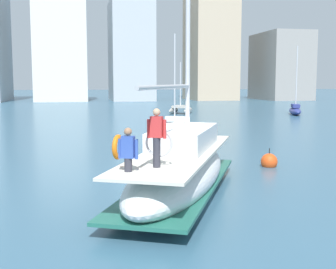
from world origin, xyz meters
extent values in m
plane|color=#38607A|center=(0.00, 0.00, 0.00)|extent=(400.00, 400.00, 0.00)
ellipsoid|color=silver|center=(-0.02, -1.60, 0.70)|extent=(6.28, 9.70, 1.40)
cube|color=#236656|center=(-0.02, -1.60, 0.39)|extent=(6.22, 9.54, 0.10)
cube|color=beige|center=(-0.02, -1.60, 1.44)|extent=(5.90, 9.19, 0.08)
cube|color=silver|center=(0.28, -0.95, 1.83)|extent=(3.37, 4.62, 0.70)
cylinder|color=#B7B7BC|center=(-0.74, -3.12, 3.60)|extent=(2.58, 5.26, 0.12)
cylinder|color=silver|center=(1.87, 2.39, 1.95)|extent=(0.84, 0.44, 0.06)
torus|color=orange|center=(-2.22, -3.49, 1.95)|extent=(0.43, 0.69, 0.70)
cylinder|color=#33333D|center=(-1.26, -4.21, 1.88)|extent=(0.20, 0.20, 0.80)
cube|color=red|center=(-1.26, -4.21, 2.56)|extent=(0.37, 0.32, 0.56)
sphere|color=tan|center=(-1.26, -4.21, 2.95)|extent=(0.20, 0.20, 0.20)
cylinder|color=red|center=(-1.46, -4.11, 2.51)|extent=(0.09, 0.09, 0.50)
cylinder|color=red|center=(-1.06, -4.30, 2.51)|extent=(0.09, 0.09, 0.50)
cylinder|color=#33333D|center=(-2.06, -4.62, 1.66)|extent=(0.20, 0.20, 0.35)
cube|color=#3351AD|center=(-2.06, -4.62, 2.11)|extent=(0.37, 0.32, 0.56)
sphere|color=#9E7051|center=(-2.06, -4.62, 2.50)|extent=(0.20, 0.20, 0.20)
cylinder|color=#3351AD|center=(-2.26, -4.53, 2.06)|extent=(0.09, 0.09, 0.50)
cylinder|color=#3351AD|center=(-1.86, -4.71, 2.06)|extent=(0.09, 0.09, 0.50)
torus|color=silver|center=(-1.15, -3.99, 2.10)|extent=(0.71, 0.38, 0.76)
ellipsoid|color=navy|center=(21.11, 31.59, 0.41)|extent=(2.81, 5.15, 0.82)
cube|color=navy|center=(21.02, 31.35, 1.02)|extent=(1.40, 2.16, 0.40)
cylinder|color=silver|center=(20.98, 31.23, 4.28)|extent=(0.13, 0.13, 6.93)
ellipsoid|color=white|center=(4.37, 18.03, 0.34)|extent=(4.25, 2.19, 0.67)
cube|color=white|center=(4.18, 18.10, 0.87)|extent=(1.77, 1.11, 0.40)
cylinder|color=silver|center=(4.08, 18.13, 4.02)|extent=(0.11, 0.11, 6.70)
ellipsoid|color=#B7B2A8|center=(9.44, 35.33, 0.37)|extent=(2.37, 4.39, 0.74)
ellipsoid|color=#B7B2A8|center=(7.86, 36.05, 0.37)|extent=(2.37, 4.39, 0.74)
cube|color=#B7B2A8|center=(8.65, 35.69, 0.84)|extent=(2.63, 3.02, 0.24)
cylinder|color=silver|center=(8.51, 35.38, 3.48)|extent=(0.12, 0.12, 5.04)
sphere|color=#EA4C19|center=(4.99, 2.54, 0.22)|extent=(0.74, 0.74, 0.74)
cylinder|color=black|center=(4.99, 2.54, 0.52)|extent=(0.04, 0.04, 0.60)
cube|color=silver|center=(-6.31, 74.83, 9.95)|extent=(9.92, 10.01, 19.90)
cube|color=#B2B7BC|center=(7.48, 75.93, 9.95)|extent=(8.21, 13.76, 19.89)
cube|color=#C6AD8E|center=(24.21, 75.97, 13.06)|extent=(8.75, 13.12, 26.11)
cube|color=gray|center=(38.91, 73.35, 6.96)|extent=(8.70, 14.47, 13.91)
camera|label=1|loc=(-3.29, -15.78, 3.74)|focal=47.98mm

